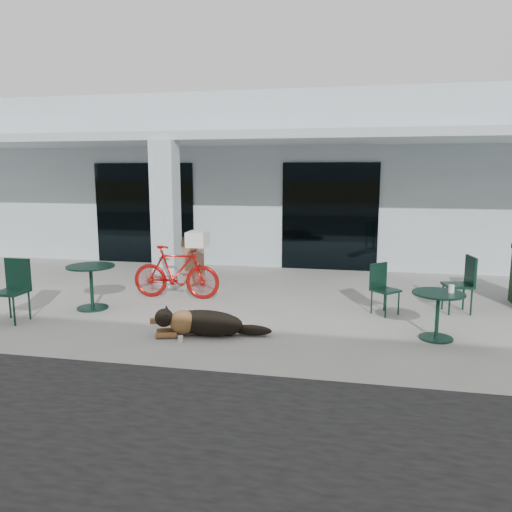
% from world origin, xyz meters
% --- Properties ---
extents(ground, '(80.00, 80.00, 0.00)m').
position_xyz_m(ground, '(0.00, 0.00, 0.00)').
color(ground, '#ABA9A1').
rests_on(ground, ground).
extents(building, '(22.00, 7.00, 4.50)m').
position_xyz_m(building, '(0.00, 8.50, 2.25)').
color(building, silver).
rests_on(building, ground).
extents(storefront_glass_left, '(2.80, 0.06, 2.70)m').
position_xyz_m(storefront_glass_left, '(-3.20, 4.98, 1.35)').
color(storefront_glass_left, black).
rests_on(storefront_glass_left, ground).
extents(storefront_glass_right, '(2.40, 0.06, 2.70)m').
position_xyz_m(storefront_glass_right, '(1.80, 4.98, 1.35)').
color(storefront_glass_right, black).
rests_on(storefront_glass_right, ground).
extents(column, '(0.50, 0.50, 3.12)m').
position_xyz_m(column, '(-1.50, 2.30, 1.56)').
color(column, silver).
rests_on(column, ground).
extents(overhang, '(22.00, 2.80, 0.18)m').
position_xyz_m(overhang, '(0.00, 3.60, 3.21)').
color(overhang, silver).
rests_on(overhang, column).
extents(bicycle, '(1.76, 0.56, 1.05)m').
position_xyz_m(bicycle, '(-0.97, 1.41, 0.52)').
color(bicycle, '#A50F0D').
rests_on(bicycle, ground).
extents(laundry_basket, '(0.38, 0.50, 0.29)m').
position_xyz_m(laundry_basket, '(-0.52, 1.43, 1.19)').
color(laundry_basket, white).
rests_on(laundry_basket, bicycle).
extents(dog, '(1.43, 0.84, 0.45)m').
position_xyz_m(dog, '(0.28, -0.66, 0.23)').
color(dog, black).
rests_on(dog, ground).
extents(cup_near_dog, '(0.10, 0.10, 0.09)m').
position_xyz_m(cup_near_dog, '(0.00, -1.02, 0.05)').
color(cup_near_dog, white).
rests_on(cup_near_dog, ground).
extents(cafe_table_near, '(0.88, 0.88, 0.80)m').
position_xyz_m(cafe_table_near, '(-2.20, 0.37, 0.40)').
color(cafe_table_near, '#113124').
rests_on(cafe_table_near, ground).
extents(cafe_chair_near, '(0.48, 0.52, 1.04)m').
position_xyz_m(cafe_chair_near, '(-3.09, -0.64, 0.52)').
color(cafe_chair_near, '#113124').
rests_on(cafe_chair_near, ground).
extents(cafe_table_far, '(1.01, 1.01, 0.71)m').
position_xyz_m(cafe_table_far, '(3.71, -0.12, 0.36)').
color(cafe_table_far, '#113124').
rests_on(cafe_table_far, ground).
extents(cafe_chair_far_a, '(0.60, 0.60, 0.89)m').
position_xyz_m(cafe_chair_far_a, '(3.02, 1.08, 0.44)').
color(cafe_chair_far_a, '#113124').
rests_on(cafe_chair_far_a, ground).
extents(cafe_chair_far_b, '(0.57, 0.53, 1.02)m').
position_xyz_m(cafe_chair_far_b, '(4.27, 1.45, 0.51)').
color(cafe_chair_far_b, '#113124').
rests_on(cafe_chair_far_b, ground).
extents(cup_on_table, '(0.11, 0.11, 0.12)m').
position_xyz_m(cup_on_table, '(3.89, -0.09, 0.77)').
color(cup_on_table, white).
rests_on(cup_on_table, cafe_table_far).
extents(trash_receptacle, '(0.70, 0.70, 0.99)m').
position_xyz_m(trash_receptacle, '(-1.20, 2.80, 0.50)').
color(trash_receptacle, '#855C45').
rests_on(trash_receptacle, ground).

